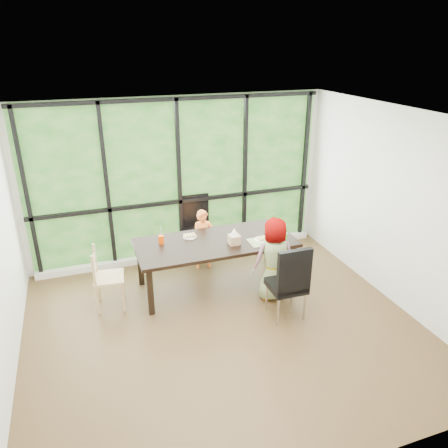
{
  "coord_description": "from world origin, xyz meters",
  "views": [
    {
      "loc": [
        -1.55,
        -4.41,
        3.48
      ],
      "look_at": [
        0.33,
        0.94,
        1.05
      ],
      "focal_mm": 34.62,
      "sensor_mm": 36.0,
      "label": 1
    }
  ],
  "objects_px": {
    "child_older": "(274,259)",
    "plate_near": "(262,240)",
    "green_cup": "(285,236)",
    "child_toddler": "(203,239)",
    "white_mug": "(281,228)",
    "chair_window_leather": "(198,228)",
    "chair_interior_leather": "(287,280)",
    "plate_far": "(190,237)",
    "tissue_box": "(234,240)",
    "chair_end_beech": "(109,278)",
    "orange_cup": "(161,240)",
    "dining_table": "(216,264)"
  },
  "relations": [
    {
      "from": "child_older",
      "to": "white_mug",
      "type": "height_order",
      "value": "child_older"
    },
    {
      "from": "chair_interior_leather",
      "to": "white_mug",
      "type": "bearing_deg",
      "value": -110.69
    },
    {
      "from": "child_older",
      "to": "plate_far",
      "type": "height_order",
      "value": "child_older"
    },
    {
      "from": "plate_near",
      "to": "tissue_box",
      "type": "distance_m",
      "value": 0.44
    },
    {
      "from": "chair_interior_leather",
      "to": "plate_near",
      "type": "bearing_deg",
      "value": -89.51
    },
    {
      "from": "chair_end_beech",
      "to": "plate_far",
      "type": "bearing_deg",
      "value": -70.62
    },
    {
      "from": "tissue_box",
      "to": "white_mug",
      "type": "bearing_deg",
      "value": 14.21
    },
    {
      "from": "dining_table",
      "to": "plate_near",
      "type": "distance_m",
      "value": 0.79
    },
    {
      "from": "chair_window_leather",
      "to": "chair_end_beech",
      "type": "relative_size",
      "value": 1.2
    },
    {
      "from": "plate_far",
      "to": "tissue_box",
      "type": "relative_size",
      "value": 1.3
    },
    {
      "from": "chair_interior_leather",
      "to": "child_older",
      "type": "distance_m",
      "value": 0.48
    },
    {
      "from": "plate_far",
      "to": "white_mug",
      "type": "relative_size",
      "value": 2.73
    },
    {
      "from": "tissue_box",
      "to": "green_cup",
      "type": "bearing_deg",
      "value": -9.07
    },
    {
      "from": "dining_table",
      "to": "child_older",
      "type": "xyz_separation_m",
      "value": [
        0.69,
        -0.58,
        0.24
      ]
    },
    {
      "from": "chair_interior_leather",
      "to": "child_toddler",
      "type": "xyz_separation_m",
      "value": [
        -0.65,
        1.66,
        -0.04
      ]
    },
    {
      "from": "chair_window_leather",
      "to": "green_cup",
      "type": "xyz_separation_m",
      "value": [
        0.96,
        -1.3,
        0.26
      ]
    },
    {
      "from": "chair_interior_leather",
      "to": "plate_near",
      "type": "distance_m",
      "value": 0.87
    },
    {
      "from": "child_toddler",
      "to": "tissue_box",
      "type": "relative_size",
      "value": 6.32
    },
    {
      "from": "child_older",
      "to": "green_cup",
      "type": "distance_m",
      "value": 0.45
    },
    {
      "from": "plate_far",
      "to": "white_mug",
      "type": "height_order",
      "value": "white_mug"
    },
    {
      "from": "chair_interior_leather",
      "to": "green_cup",
      "type": "relative_size",
      "value": 10.17
    },
    {
      "from": "child_toddler",
      "to": "white_mug",
      "type": "xyz_separation_m",
      "value": [
        1.09,
        -0.58,
        0.29
      ]
    },
    {
      "from": "child_older",
      "to": "tissue_box",
      "type": "bearing_deg",
      "value": -37.62
    },
    {
      "from": "plate_near",
      "to": "green_cup",
      "type": "relative_size",
      "value": 2.17
    },
    {
      "from": "chair_interior_leather",
      "to": "tissue_box",
      "type": "distance_m",
      "value": 1.0
    },
    {
      "from": "child_toddler",
      "to": "white_mug",
      "type": "bearing_deg",
      "value": -23.49
    },
    {
      "from": "chair_interior_leather",
      "to": "child_older",
      "type": "relative_size",
      "value": 0.88
    },
    {
      "from": "plate_near",
      "to": "tissue_box",
      "type": "bearing_deg",
      "value": 176.15
    },
    {
      "from": "chair_end_beech",
      "to": "white_mug",
      "type": "xyz_separation_m",
      "value": [
        2.65,
        0.07,
        0.34
      ]
    },
    {
      "from": "chair_interior_leather",
      "to": "tissue_box",
      "type": "bearing_deg",
      "value": -62.95
    },
    {
      "from": "dining_table",
      "to": "chair_interior_leather",
      "type": "bearing_deg",
      "value": -58.24
    },
    {
      "from": "child_toddler",
      "to": "plate_near",
      "type": "distance_m",
      "value": 1.09
    },
    {
      "from": "chair_end_beech",
      "to": "tissue_box",
      "type": "relative_size",
      "value": 5.69
    },
    {
      "from": "chair_window_leather",
      "to": "child_older",
      "type": "height_order",
      "value": "child_older"
    },
    {
      "from": "chair_interior_leather",
      "to": "white_mug",
      "type": "distance_m",
      "value": 1.2
    },
    {
      "from": "green_cup",
      "to": "child_older",
      "type": "bearing_deg",
      "value": -136.33
    },
    {
      "from": "orange_cup",
      "to": "green_cup",
      "type": "bearing_deg",
      "value": -15.42
    },
    {
      "from": "green_cup",
      "to": "tissue_box",
      "type": "height_order",
      "value": "tissue_box"
    },
    {
      "from": "plate_near",
      "to": "white_mug",
      "type": "xyz_separation_m",
      "value": [
        0.43,
        0.25,
        0.03
      ]
    },
    {
      "from": "child_older",
      "to": "plate_near",
      "type": "relative_size",
      "value": 5.35
    },
    {
      "from": "orange_cup",
      "to": "chair_end_beech",
      "type": "bearing_deg",
      "value": -164.69
    },
    {
      "from": "chair_interior_leather",
      "to": "plate_far",
      "type": "xyz_separation_m",
      "value": [
        -0.97,
        1.3,
        0.22
      ]
    },
    {
      "from": "chair_window_leather",
      "to": "child_toddler",
      "type": "distance_m",
      "value": 0.39
    },
    {
      "from": "child_older",
      "to": "plate_far",
      "type": "xyz_separation_m",
      "value": [
        -1.01,
        0.83,
        0.14
      ]
    },
    {
      "from": "chair_window_leather",
      "to": "green_cup",
      "type": "relative_size",
      "value": 10.17
    },
    {
      "from": "child_older",
      "to": "white_mug",
      "type": "xyz_separation_m",
      "value": [
        0.4,
        0.62,
        0.17
      ]
    },
    {
      "from": "chair_end_beech",
      "to": "green_cup",
      "type": "distance_m",
      "value": 2.58
    },
    {
      "from": "child_older",
      "to": "plate_near",
      "type": "distance_m",
      "value": 0.4
    },
    {
      "from": "chair_window_leather",
      "to": "green_cup",
      "type": "distance_m",
      "value": 1.64
    },
    {
      "from": "plate_far",
      "to": "orange_cup",
      "type": "height_order",
      "value": "orange_cup"
    }
  ]
}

